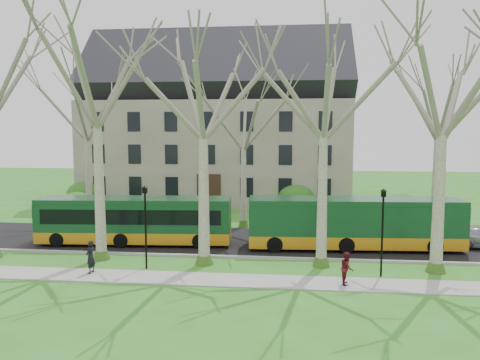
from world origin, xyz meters
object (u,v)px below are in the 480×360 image
object	(u,v)px
bus_follow	(354,223)
pedestrian_b	(347,268)
pedestrian_a	(90,257)
bus_lead	(135,220)

from	to	relation	value
bus_follow	pedestrian_b	distance (m)	6.98
pedestrian_a	bus_follow	bearing A→B (deg)	122.19
bus_follow	pedestrian_a	size ratio (longest dim) A/B	7.66
bus_follow	pedestrian_a	xyz separation A→B (m)	(-13.85, -6.46, -0.76)
pedestrian_a	pedestrian_b	distance (m)	12.66
bus_lead	bus_follow	distance (m)	13.63
bus_lead	bus_follow	bearing A→B (deg)	-3.13
bus_lead	pedestrian_b	world-z (taller)	bus_lead
bus_follow	pedestrian_a	distance (m)	15.30
pedestrian_a	pedestrian_b	size ratio (longest dim) A/B	1.08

